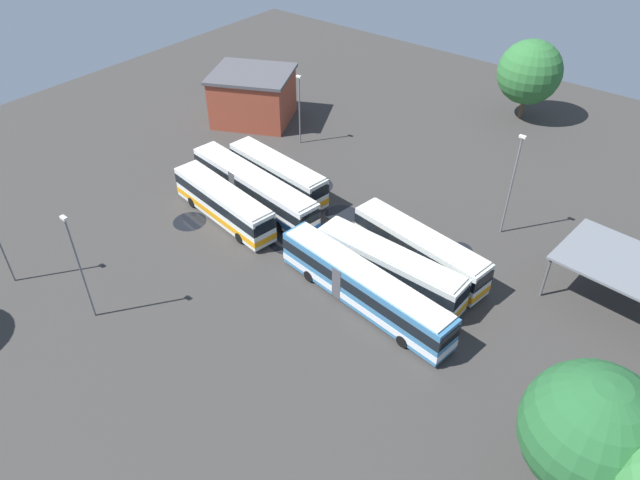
{
  "coord_description": "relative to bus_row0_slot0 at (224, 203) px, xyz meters",
  "views": [
    {
      "loc": [
        25.98,
        -32.3,
        32.09
      ],
      "look_at": [
        1.4,
        -1.24,
        1.47
      ],
      "focal_mm": 33.17,
      "sensor_mm": 36.0,
      "label": 1
    }
  ],
  "objects": [
    {
      "name": "puddle_back_corner",
      "position": [
        8.06,
        7.35,
        -1.79
      ],
      "size": [
        3.12,
        3.12,
        0.01
      ],
      "primitive_type": "cylinder",
      "color": "black",
      "rests_on": "ground_plane"
    },
    {
      "name": "ground_plane",
      "position": [
        8.7,
        2.69,
        -1.79
      ],
      "size": [
        97.5,
        97.5,
        0.0
      ],
      "primitive_type": "plane",
      "color": "#383533"
    },
    {
      "name": "lamp_post_mid_lot",
      "position": [
        20.98,
        14.04,
        3.47
      ],
      "size": [
        0.56,
        0.28,
        9.69
      ],
      "color": "slate",
      "rests_on": "ground_plane"
    },
    {
      "name": "puddle_centre_drain",
      "position": [
        19.33,
        9.43,
        -1.79
      ],
      "size": [
        2.2,
        2.2,
        0.01
      ],
      "primitive_type": "cylinder",
      "color": "black",
      "rests_on": "ground_plane"
    },
    {
      "name": "bus_row0_slot1",
      "position": [
        0.33,
        3.57,
        0.0
      ],
      "size": [
        16.1,
        4.61,
        3.38
      ],
      "color": "silver",
      "rests_on": "ground_plane"
    },
    {
      "name": "bus_row1_slot1",
      "position": [
        16.87,
        1.77,
        0.0
      ],
      "size": [
        12.94,
        2.79,
        3.38
      ],
      "color": "silver",
      "rests_on": "ground_plane"
    },
    {
      "name": "lamp_post_by_building",
      "position": [
        1.3,
        -15.07,
        3.24
      ],
      "size": [
        0.56,
        0.28,
        9.22
      ],
      "color": "slate",
      "rests_on": "ground_plane"
    },
    {
      "name": "maintenance_shelter",
      "position": [
        32.51,
        10.78,
        2.02
      ],
      "size": [
        11.54,
        7.76,
        3.99
      ],
      "color": "slate",
      "rests_on": "ground_plane"
    },
    {
      "name": "depot_building",
      "position": [
        -12.11,
        16.76,
        1.17
      ],
      "size": [
        11.7,
        11.17,
        5.89
      ],
      "color": "#99422D",
      "rests_on": "ground_plane"
    },
    {
      "name": "bus_row0_slot0",
      "position": [
        0.0,
        0.0,
        0.0
      ],
      "size": [
        12.56,
        4.36,
        3.38
      ],
      "color": "silver",
      "rests_on": "ground_plane"
    },
    {
      "name": "puddle_near_shelter",
      "position": [
        6.94,
        1.21,
        -1.79
      ],
      "size": [
        4.0,
        4.0,
        0.01
      ],
      "primitive_type": "cylinder",
      "color": "black",
      "rests_on": "ground_plane"
    },
    {
      "name": "bus_row0_slot2",
      "position": [
        0.49,
        6.88,
        -0.0
      ],
      "size": [
        12.13,
        3.96,
        3.38
      ],
      "color": "silver",
      "rests_on": "ground_plane"
    },
    {
      "name": "lamp_post_far_corner",
      "position": [
        -4.02,
        15.69,
        2.56
      ],
      "size": [
        0.56,
        0.28,
        7.88
      ],
      "color": "slate",
      "rests_on": "ground_plane"
    },
    {
      "name": "bus_row1_slot2",
      "position": [
        17.49,
        5.28,
        0.0
      ],
      "size": [
        12.83,
        4.39,
        3.38
      ],
      "color": "silver",
      "rests_on": "ground_plane"
    },
    {
      "name": "tree_north_edge",
      "position": [
        12.81,
        37.13,
        3.92
      ],
      "size": [
        7.39,
        7.39,
        9.42
      ],
      "color": "brown",
      "rests_on": "ground_plane"
    },
    {
      "name": "tree_east_edge",
      "position": [
        34.5,
        -7.17,
        4.32
      ],
      "size": [
        7.36,
        7.36,
        9.79
      ],
      "color": "brown",
      "rests_on": "ground_plane"
    },
    {
      "name": "puddle_between_rows",
      "position": [
        2.75,
        9.56,
        -1.79
      ],
      "size": [
        4.07,
        4.07,
        0.01
      ],
      "primitive_type": "cylinder",
      "color": "black",
      "rests_on": "ground_plane"
    },
    {
      "name": "puddle_front_lane",
      "position": [
        -2.3,
        -2.35,
        -1.79
      ],
      "size": [
        3.08,
        3.08,
        0.01
      ],
      "primitive_type": "cylinder",
      "color": "black",
      "rests_on": "ground_plane"
    },
    {
      "name": "bus_row1_slot0",
      "position": [
        16.55,
        -1.41,
        0.0
      ],
      "size": [
        16.1,
        4.6,
        3.38
      ],
      "color": "teal",
      "rests_on": "ground_plane"
    }
  ]
}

